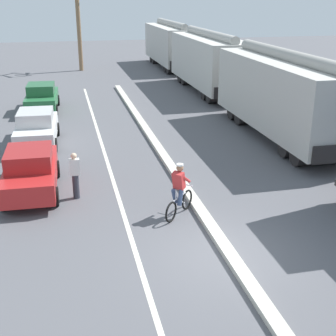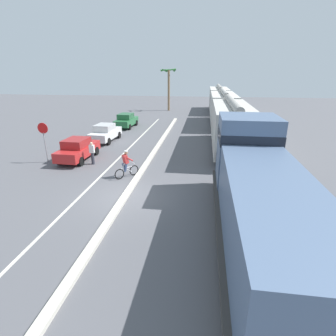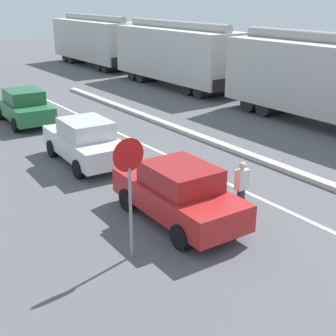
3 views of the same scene
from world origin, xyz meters
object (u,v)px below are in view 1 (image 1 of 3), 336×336
Objects in this scene: hopper_car_lead at (284,95)px; parked_car_red at (31,170)px; palm_tree_near at (78,12)px; hopper_car_middle at (209,62)px; cyclist at (179,192)px; parked_car_white at (37,127)px; parked_car_green at (42,97)px; hopper_car_trailing at (171,44)px; pedestrian_by_cars at (75,175)px.

hopper_car_lead is 2.50× the size of parked_car_red.
palm_tree_near is (-8.26, 23.15, 2.87)m from hopper_car_lead.
hopper_car_middle is 19.91m from cyclist.
hopper_car_middle is at bearing 54.11° from parked_car_red.
parked_car_green is (0.07, 6.66, 0.00)m from parked_car_white.
hopper_car_lead reaches higher than parked_car_red.
palm_tree_near is at bearing 81.81° from parked_car_white.
palm_tree_near reaches higher than parked_car_green.
hopper_car_middle and hopper_car_trailing have the same top height.
hopper_car_trailing is (0.00, 23.20, 0.00)m from hopper_car_lead.
hopper_car_trailing is at bearing 62.34° from parked_car_white.
parked_car_green is 2.49× the size of cyclist.
cyclist reaches higher than pedestrian_by_cars.
parked_car_green is 0.62× the size of palm_tree_near.
cyclist is at bearing -110.10° from hopper_car_middle.
hopper_car_middle is at bearing 59.14° from pedestrian_by_cars.
parked_car_green is at bearing -101.48° from palm_tree_near.
pedestrian_by_cars is at bearing -93.36° from palm_tree_near.
cyclist is 3.72m from pedestrian_by_cars.
parked_car_green is 15.86m from cyclist.
hopper_car_lead is 11.54m from parked_car_white.
hopper_car_trailing is 1.54× the size of palm_tree_near.
parked_car_green is at bearing -163.05° from hopper_car_middle.
hopper_car_lead reaches higher than pedestrian_by_cars.
cyclist is (-6.83, -30.26, -1.26)m from hopper_car_trailing.
cyclist is at bearing -87.29° from palm_tree_near.
hopper_car_trailing is at bearing 53.08° from parked_car_green.
palm_tree_near is (3.13, 27.29, 4.13)m from parked_car_red.
parked_car_green is at bearing -126.92° from hopper_car_trailing.
hopper_car_trailing is at bearing 77.28° from cyclist.
cyclist is (-6.83, -18.66, -1.26)m from hopper_car_middle.
palm_tree_near reaches higher than pedestrian_by_cars.
parked_car_red is at bearing -160.02° from hopper_car_lead.
hopper_car_middle reaches higher than parked_car_white.
hopper_car_middle is at bearing 90.00° from hopper_car_lead.
cyclist is (4.55, -8.55, 0.00)m from parked_car_white.
parked_car_white is 9.69m from cyclist.
palm_tree_near is (-8.26, -0.05, 2.87)m from hopper_car_trailing.
hopper_car_middle is (0.00, 11.60, 0.00)m from hopper_car_lead.
parked_car_red is 5.63m from parked_car_white.
hopper_car_middle is 6.54× the size of pedestrian_by_cars.
parked_car_white is 1.00× the size of parked_car_green.
parked_car_white is at bearing -138.38° from hopper_car_middle.
hopper_car_lead is 9.90m from cyclist.
hopper_car_lead is 24.75m from palm_tree_near.
parked_car_red and pedestrian_by_cars have the same top height.
parked_car_red is 5.42m from cyclist.
hopper_car_middle is 2.48× the size of parked_car_white.
hopper_car_trailing is at bearing 90.00° from hopper_car_middle.
hopper_car_middle reaches higher than cyclist.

